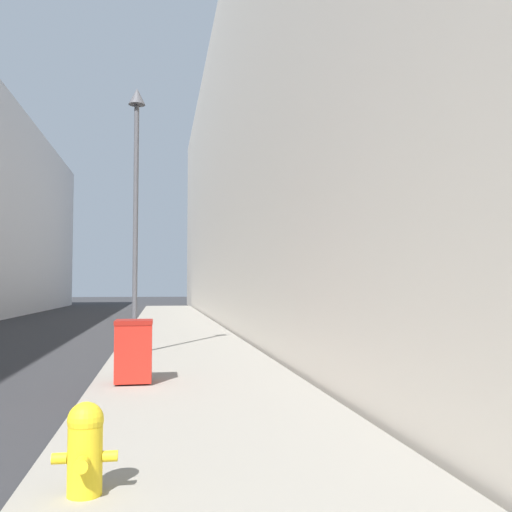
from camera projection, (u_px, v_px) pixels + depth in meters
name	position (u px, v px, depth m)	size (l,w,h in m)	color
sidewalk_right	(180.00, 337.00, 20.13)	(3.77, 60.00, 0.16)	gray
building_right_stone	(330.00, 169.00, 29.75)	(12.00, 60.00, 16.00)	beige
fire_hydrant	(85.00, 446.00, 4.64)	(0.52, 0.41, 0.75)	yellow
trash_bin	(134.00, 351.00, 10.00)	(0.65, 0.68, 1.10)	red
lamppost	(136.00, 181.00, 14.55)	(0.43, 0.43, 6.80)	#4C4C51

